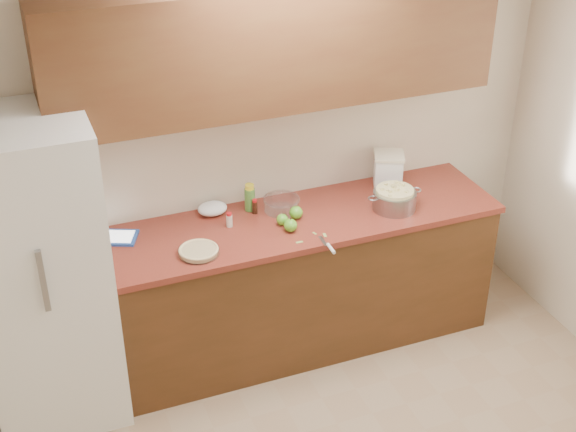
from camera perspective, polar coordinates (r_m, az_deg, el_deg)
name	(u,v)px	position (r m, az deg, el deg)	size (l,w,h in m)	color
room_shell	(411,306)	(3.48, 8.77, -6.36)	(3.60, 3.60, 3.60)	tan
counter_run	(287,283)	(5.05, -0.09, -4.82)	(2.64, 0.68, 0.92)	#522D17
upper_cabinets	(276,46)	(4.51, -0.83, 12.00)	(2.60, 0.34, 0.70)	#533319
fridge	(41,276)	(4.54, -17.17, -4.07)	(0.70, 0.70, 1.80)	white
pie	(199,251)	(4.50, -6.37, -2.50)	(0.23, 0.23, 0.04)	silver
colander	(394,199)	(4.94, 7.58, 1.20)	(0.36, 0.27, 0.13)	gray
flour_canister	(388,170)	(5.17, 7.13, 3.27)	(0.25, 0.25, 0.23)	white
tablet	(117,237)	(4.72, -12.07, -1.50)	(0.28, 0.25, 0.02)	#20479E
paring_knife	(330,247)	(4.53, 3.00, -2.25)	(0.03, 0.21, 0.02)	gray
lemon_bottle	(250,198)	(4.88, -2.74, 1.30)	(0.06, 0.06, 0.17)	#4C8C38
cinnamon_shaker	(229,220)	(4.73, -4.19, -0.28)	(0.04, 0.04, 0.09)	beige
vanilla_bottle	(255,207)	(4.86, -2.38, 0.67)	(0.03, 0.03, 0.09)	black
mixing_bowl	(281,204)	(4.89, -0.47, 0.89)	(0.23, 0.23, 0.08)	silver
paper_towel	(212,209)	(4.87, -5.40, 0.53)	(0.18, 0.15, 0.08)	white
apple_left	(282,220)	(4.74, -0.41, -0.26)	(0.07, 0.07, 0.08)	#58AB26
apple_center	(296,213)	(4.80, 0.58, 0.25)	(0.08, 0.08, 0.09)	#58AB26
apple_front	(291,225)	(4.67, 0.18, -0.67)	(0.08, 0.08, 0.09)	#58AB26
peel_a	(315,233)	(4.67, 1.90, -1.24)	(0.03, 0.01, 0.00)	#98BA5A
peel_b	(325,235)	(4.66, 2.63, -1.37)	(0.04, 0.02, 0.00)	#98BA5A
peel_c	(299,242)	(4.59, 0.82, -1.87)	(0.04, 0.02, 0.00)	#98BA5A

